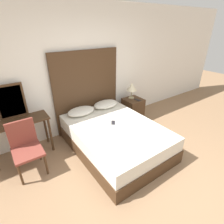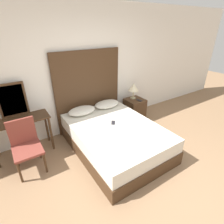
# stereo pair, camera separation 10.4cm
# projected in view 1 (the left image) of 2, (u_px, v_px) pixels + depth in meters

# --- Properties ---
(ground_plane) EXTENTS (16.00, 16.00, 0.00)m
(ground_plane) POSITION_uv_depth(u_px,v_px,m) (156.00, 188.00, 2.69)
(ground_plane) COLOR #8C6B4C
(wall_back) EXTENTS (10.00, 0.06, 2.70)m
(wall_back) POSITION_uv_depth(u_px,v_px,m) (82.00, 71.00, 3.76)
(wall_back) COLOR white
(wall_back) RESTS_ON ground_plane
(bed) EXTENTS (1.49, 2.08, 0.52)m
(bed) POSITION_uv_depth(u_px,v_px,m) (115.00, 137.00, 3.45)
(bed) COLOR #422B19
(bed) RESTS_ON ground_plane
(headboard) EXTENTS (1.56, 0.05, 1.79)m
(headboard) POSITION_uv_depth(u_px,v_px,m) (87.00, 91.00, 3.94)
(headboard) COLOR #422B19
(headboard) RESTS_ON ground_plane
(pillow_left) EXTENTS (0.60, 0.38, 0.15)m
(pillow_left) POSITION_uv_depth(u_px,v_px,m) (81.00, 111.00, 3.72)
(pillow_left) COLOR silver
(pillow_left) RESTS_ON bed
(pillow_right) EXTENTS (0.60, 0.38, 0.15)m
(pillow_right) POSITION_uv_depth(u_px,v_px,m) (106.00, 104.00, 4.04)
(pillow_right) COLOR silver
(pillow_right) RESTS_ON bed
(phone_on_bed) EXTENTS (0.14, 0.16, 0.01)m
(phone_on_bed) POSITION_uv_depth(u_px,v_px,m) (113.00, 123.00, 3.42)
(phone_on_bed) COLOR #232328
(phone_on_bed) RESTS_ON bed
(nightstand) EXTENTS (0.45, 0.44, 0.56)m
(nightstand) POSITION_uv_depth(u_px,v_px,m) (133.00, 109.00, 4.53)
(nightstand) COLOR #422B19
(nightstand) RESTS_ON ground_plane
(table_lamp) EXTENTS (0.25, 0.25, 0.39)m
(table_lamp) POSITION_uv_depth(u_px,v_px,m) (132.00, 87.00, 4.34)
(table_lamp) COLOR tan
(table_lamp) RESTS_ON nightstand
(phone_on_nightstand) EXTENTS (0.10, 0.16, 0.01)m
(phone_on_nightstand) POSITION_uv_depth(u_px,v_px,m) (138.00, 100.00, 4.34)
(phone_on_nightstand) COLOR black
(phone_on_nightstand) RESTS_ON nightstand
(vanity_desk) EXTENTS (1.03, 0.42, 0.74)m
(vanity_desk) POSITION_uv_depth(u_px,v_px,m) (19.00, 128.00, 3.11)
(vanity_desk) COLOR #422B19
(vanity_desk) RESTS_ON ground_plane
(vanity_mirror) EXTENTS (0.47, 0.03, 0.62)m
(vanity_mirror) POSITION_uv_depth(u_px,v_px,m) (11.00, 102.00, 3.04)
(vanity_mirror) COLOR #422B19
(vanity_mirror) RESTS_ON vanity_desk
(chair) EXTENTS (0.45, 0.48, 0.89)m
(chair) POSITION_uv_depth(u_px,v_px,m) (25.00, 145.00, 2.85)
(chair) COLOR brown
(chair) RESTS_ON ground_plane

